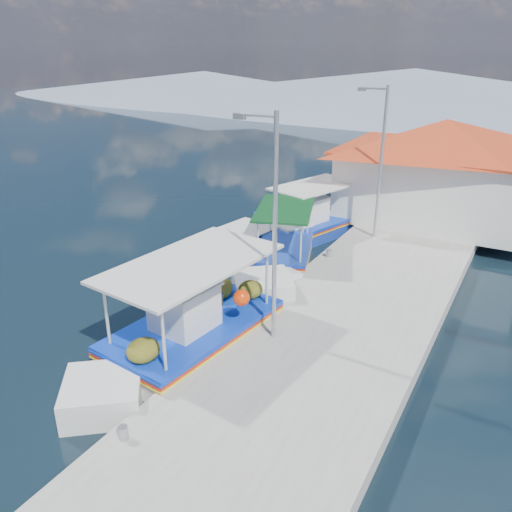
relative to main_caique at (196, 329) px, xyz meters
The scene contains 10 objects.
ground 2.91m from the main_caique, 155.86° to the right, with size 160.00×160.00×0.00m, color black.
quay 5.85m from the main_caique, 55.73° to the left, with size 5.00×44.00×0.50m, color #ADAAA2.
bollards 4.25m from the main_caique, 73.72° to the left, with size 0.20×17.20×0.30m.
main_caique is the anchor object (origin of this frame).
caique_green_canopy 6.68m from the main_caique, 94.57° to the left, with size 3.39×6.26×2.48m.
caique_blue_hull 7.43m from the main_caique, 113.11° to the left, with size 2.65×6.46×1.17m.
caique_far 10.16m from the main_caique, 94.68° to the left, with size 3.55×6.89×2.54m.
harbor_building 14.46m from the main_caique, 75.45° to the left, with size 10.49×10.49×4.40m.
lamp_post_near 3.89m from the main_caique, 23.63° to the left, with size 1.21×0.14×6.00m.
lamp_post_far 10.54m from the main_caique, 79.06° to the left, with size 1.21×0.14×6.00m.
Camera 1 is at (10.19, -8.86, 7.93)m, focal length 36.21 mm.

